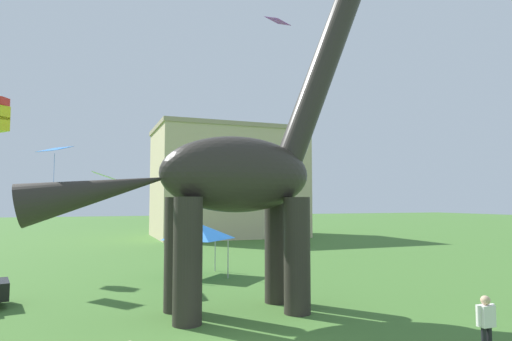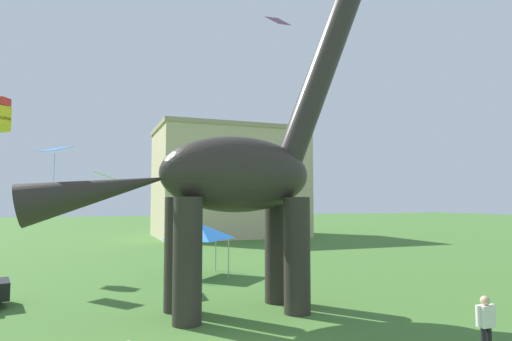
{
  "view_description": "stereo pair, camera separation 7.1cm",
  "coord_description": "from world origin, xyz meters",
  "px_view_note": "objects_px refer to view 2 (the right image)",
  "views": [
    {
      "loc": [
        -3.73,
        -11.05,
        4.29
      ],
      "look_at": [
        2.53,
        5.4,
        5.53
      ],
      "focal_mm": 30.53,
      "sensor_mm": 36.0,
      "label": 1
    },
    {
      "loc": [
        -3.66,
        -11.07,
        4.29
      ],
      "look_at": [
        2.53,
        5.4,
        5.53
      ],
      "focal_mm": 30.53,
      "sensor_mm": 36.0,
      "label": 2
    }
  ],
  "objects_px": {
    "kite_near_high": "(1,107)",
    "kite_mid_center": "(55,149)",
    "dinosaur_sculpture": "(235,174)",
    "person_strolling_adult": "(486,320)",
    "kite_mid_left": "(278,21)",
    "festival_canopy_tent": "(200,231)",
    "kite_trailing": "(105,176)"
  },
  "relations": [
    {
      "from": "kite_near_high",
      "to": "kite_mid_center",
      "type": "relative_size",
      "value": 0.88
    },
    {
      "from": "dinosaur_sculpture",
      "to": "person_strolling_adult",
      "type": "xyz_separation_m",
      "value": [
        5.01,
        -7.05,
        -4.33
      ]
    },
    {
      "from": "kite_mid_left",
      "to": "kite_mid_center",
      "type": "bearing_deg",
      "value": -161.59
    },
    {
      "from": "dinosaur_sculpture",
      "to": "festival_canopy_tent",
      "type": "bearing_deg",
      "value": 112.61
    },
    {
      "from": "kite_trailing",
      "to": "kite_mid_center",
      "type": "height_order",
      "value": "kite_mid_center"
    },
    {
      "from": "kite_near_high",
      "to": "person_strolling_adult",
      "type": "bearing_deg",
      "value": -54.85
    },
    {
      "from": "festival_canopy_tent",
      "to": "kite_trailing",
      "type": "height_order",
      "value": "kite_trailing"
    },
    {
      "from": "person_strolling_adult",
      "to": "kite_trailing",
      "type": "height_order",
      "value": "kite_trailing"
    },
    {
      "from": "kite_mid_center",
      "to": "kite_mid_left",
      "type": "bearing_deg",
      "value": 18.41
    },
    {
      "from": "person_strolling_adult",
      "to": "kite_mid_left",
      "type": "relative_size",
      "value": 1.12
    },
    {
      "from": "festival_canopy_tent",
      "to": "kite_mid_left",
      "type": "distance_m",
      "value": 12.45
    },
    {
      "from": "person_strolling_adult",
      "to": "festival_canopy_tent",
      "type": "xyz_separation_m",
      "value": [
        -4.39,
        15.65,
        1.53
      ]
    },
    {
      "from": "dinosaur_sculpture",
      "to": "kite_near_high",
      "type": "bearing_deg",
      "value": 151.74
    },
    {
      "from": "kite_near_high",
      "to": "kite_mid_left",
      "type": "bearing_deg",
      "value": -37.99
    },
    {
      "from": "kite_mid_center",
      "to": "kite_mid_left",
      "type": "height_order",
      "value": "kite_mid_left"
    },
    {
      "from": "dinosaur_sculpture",
      "to": "kite_trailing",
      "type": "bearing_deg",
      "value": 146.71
    },
    {
      "from": "kite_mid_center",
      "to": "kite_near_high",
      "type": "bearing_deg",
      "value": 106.52
    },
    {
      "from": "festival_canopy_tent",
      "to": "kite_mid_center",
      "type": "bearing_deg",
      "value": -132.43
    },
    {
      "from": "person_strolling_adult",
      "to": "festival_canopy_tent",
      "type": "distance_m",
      "value": 16.33
    },
    {
      "from": "person_strolling_adult",
      "to": "kite_near_high",
      "type": "xyz_separation_m",
      "value": [
        -15.96,
        22.67,
        9.38
      ]
    },
    {
      "from": "kite_mid_center",
      "to": "kite_mid_left",
      "type": "distance_m",
      "value": 13.22
    },
    {
      "from": "kite_near_high",
      "to": "kite_mid_center",
      "type": "distance_m",
      "value": 16.06
    },
    {
      "from": "festival_canopy_tent",
      "to": "kite_trailing",
      "type": "distance_m",
      "value": 6.13
    },
    {
      "from": "kite_near_high",
      "to": "kite_mid_left",
      "type": "relative_size",
      "value": 0.79
    },
    {
      "from": "person_strolling_adult",
      "to": "kite_trailing",
      "type": "relative_size",
      "value": 0.95
    },
    {
      "from": "kite_near_high",
      "to": "kite_mid_left",
      "type": "distance_m",
      "value": 18.89
    },
    {
      "from": "dinosaur_sculpture",
      "to": "kite_mid_left",
      "type": "bearing_deg",
      "value": 75.19
    },
    {
      "from": "kite_trailing",
      "to": "kite_near_high",
      "type": "bearing_deg",
      "value": 129.79
    },
    {
      "from": "dinosaur_sculpture",
      "to": "kite_mid_left",
      "type": "height_order",
      "value": "dinosaur_sculpture"
    },
    {
      "from": "dinosaur_sculpture",
      "to": "kite_trailing",
      "type": "distance_m",
      "value": 9.3
    },
    {
      "from": "kite_mid_left",
      "to": "dinosaur_sculpture",
      "type": "bearing_deg",
      "value": -131.51
    },
    {
      "from": "festival_canopy_tent",
      "to": "kite_mid_left",
      "type": "xyz_separation_m",
      "value": [
        3.08,
        -4.43,
        11.22
      ]
    }
  ]
}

